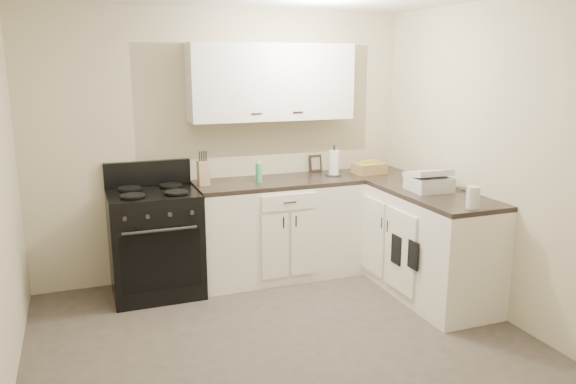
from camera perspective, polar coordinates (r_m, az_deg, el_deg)
name	(u,v)px	position (r m, az deg, el deg)	size (l,w,h in m)	color
floor	(293,355)	(4.12, 0.51, -16.24)	(3.60, 3.60, 0.00)	#473F38
wall_back	(225,145)	(5.37, -6.44, 4.73)	(3.60, 3.60, 0.00)	beige
wall_right	(512,165)	(4.63, 21.81, 2.57)	(3.60, 3.60, 0.00)	beige
wall_front	(473,278)	(2.16, 18.24, -8.28)	(3.60, 3.60, 0.00)	beige
base_cabinets_back	(278,230)	(5.38, -1.04, -3.90)	(1.55, 0.60, 0.90)	white
base_cabinets_right	(412,237)	(5.29, 12.47, -4.53)	(0.60, 1.90, 0.90)	white
countertop_back	(278,182)	(5.27, -1.06, 1.00)	(1.55, 0.60, 0.04)	black
countertop_right	(414,187)	(5.17, 12.72, 0.45)	(0.60, 1.90, 0.04)	black
upper_cabinets	(272,82)	(5.30, -1.65, 11.10)	(1.55, 0.30, 0.70)	white
stove	(155,243)	(5.10, -13.32, -5.09)	(0.77, 0.66, 0.93)	black
knife_block	(203,173)	(5.09, -8.59, 1.91)	(0.10, 0.09, 0.22)	tan
paper_towel	(334,163)	(5.49, 4.70, 2.96)	(0.10, 0.10, 0.25)	white
soap_bottle	(259,173)	(5.15, -2.98, 1.96)	(0.06, 0.06, 0.18)	#47B866
picture_frame	(315,163)	(5.66, 2.80, 2.92)	(0.14, 0.02, 0.17)	black
wicker_basket	(369,168)	(5.63, 8.27, 2.39)	(0.30, 0.20, 0.10)	tan
countertop_grill	(429,184)	(4.97, 14.12, 0.82)	(0.33, 0.31, 0.12)	silver
glass_jar	(473,197)	(4.45, 18.28, -0.52)	(0.10, 0.10, 0.17)	silver
oven_mitt_near	(413,255)	(4.70, 12.60, -6.27)	(0.02, 0.14, 0.23)	black
oven_mitt_far	(397,250)	(4.91, 10.97, -5.78)	(0.02, 0.15, 0.25)	black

